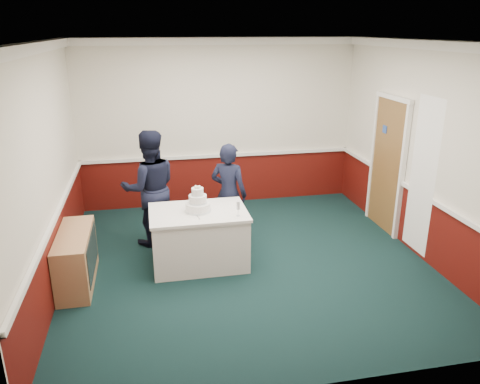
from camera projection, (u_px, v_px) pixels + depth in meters
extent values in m
plane|color=black|center=(248.00, 262.00, 6.64)|extent=(5.00, 5.00, 0.00)
cube|color=silver|center=(219.00, 124.00, 8.43)|extent=(5.00, 0.05, 3.00)
cube|color=silver|center=(50.00, 171.00, 5.68)|extent=(0.05, 5.00, 3.00)
cube|color=silver|center=(419.00, 151.00, 6.61)|extent=(0.05, 5.00, 3.00)
cube|color=white|center=(249.00, 43.00, 5.66)|extent=(5.00, 5.00, 0.05)
cube|color=#4F0E0A|center=(220.00, 180.00, 8.79)|extent=(5.00, 0.02, 0.90)
cube|color=white|center=(219.00, 155.00, 8.62)|extent=(4.98, 0.05, 0.06)
cube|color=white|center=(218.00, 41.00, 7.95)|extent=(5.00, 0.08, 0.12)
cube|color=brown|center=(387.00, 166.00, 7.49)|extent=(0.05, 0.90, 2.10)
cube|color=#234799|center=(385.00, 129.00, 7.44)|extent=(0.01, 0.12, 0.12)
cube|color=white|center=(423.00, 177.00, 6.46)|extent=(0.02, 0.60, 2.20)
cube|color=tan|center=(76.00, 259.00, 5.99)|extent=(0.40, 1.20, 0.70)
cube|color=black|center=(92.00, 254.00, 6.01)|extent=(0.01, 1.00, 0.50)
cube|color=white|center=(199.00, 238.00, 6.49)|extent=(1.28, 0.88, 0.76)
cube|color=white|center=(198.00, 212.00, 6.36)|extent=(1.32, 0.92, 0.04)
cylinder|color=white|center=(198.00, 207.00, 6.34)|extent=(0.34, 0.34, 0.12)
cylinder|color=silver|center=(198.00, 210.00, 6.35)|extent=(0.35, 0.35, 0.03)
cylinder|color=white|center=(198.00, 199.00, 6.30)|extent=(0.24, 0.24, 0.11)
cylinder|color=silver|center=(198.00, 202.00, 6.31)|extent=(0.25, 0.25, 0.02)
cylinder|color=white|center=(198.00, 192.00, 6.26)|extent=(0.16, 0.16, 0.10)
cylinder|color=silver|center=(198.00, 194.00, 6.28)|extent=(0.17, 0.17, 0.02)
sphere|color=#EDE5C9|center=(197.00, 187.00, 6.24)|extent=(0.03, 0.03, 0.03)
sphere|color=#EDE5C9|center=(199.00, 186.00, 6.26)|extent=(0.03, 0.03, 0.03)
sphere|color=#EDE5C9|center=(196.00, 186.00, 6.26)|extent=(0.03, 0.03, 0.03)
sphere|color=#EDE5C9|center=(199.00, 187.00, 6.22)|extent=(0.03, 0.03, 0.03)
sphere|color=#EDE5C9|center=(196.00, 187.00, 6.23)|extent=(0.03, 0.03, 0.03)
cube|color=silver|center=(198.00, 217.00, 6.17)|extent=(0.05, 0.22, 0.00)
cylinder|color=silver|center=(238.00, 216.00, 6.19)|extent=(0.05, 0.05, 0.01)
cylinder|color=silver|center=(238.00, 212.00, 6.17)|extent=(0.01, 0.01, 0.09)
cylinder|color=silver|center=(238.00, 205.00, 6.14)|extent=(0.04, 0.04, 0.11)
imported|color=black|center=(150.00, 188.00, 6.98)|extent=(0.93, 0.77, 1.76)
imported|color=black|center=(229.00, 194.00, 7.04)|extent=(0.68, 0.62, 1.56)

